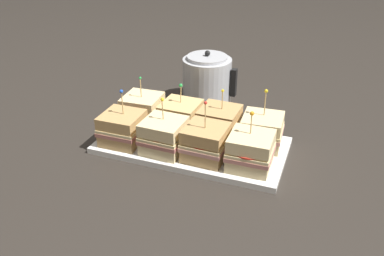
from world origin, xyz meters
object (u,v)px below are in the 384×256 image
(sandwich_back_center_left, at_px, (181,117))
(sandwich_back_far_right, at_px, (262,131))
(sandwich_front_center_left, at_px, (164,136))
(sandwich_front_center_right, at_px, (206,143))
(kettle_steel, at_px, (207,80))
(sandwich_back_center_right, at_px, (219,123))
(sandwich_front_far_right, at_px, (251,151))
(sandwich_front_far_left, at_px, (123,128))
(serving_platter, at_px, (192,145))
(sandwich_back_far_left, at_px, (143,110))

(sandwich_back_center_left, distance_m, sandwich_back_far_right, 0.26)
(sandwich_front_center_left, height_order, sandwich_front_center_right, sandwich_front_center_right)
(kettle_steel, bearing_deg, sandwich_back_center_right, -64.19)
(sandwich_front_far_right, height_order, sandwich_back_center_right, sandwich_front_far_right)
(sandwich_front_center_left, relative_size, sandwich_front_far_right, 1.01)
(sandwich_front_center_left, distance_m, sandwich_front_far_right, 0.26)
(sandwich_back_center_right, relative_size, sandwich_back_far_right, 0.92)
(sandwich_front_far_left, xyz_separation_m, sandwich_back_far_right, (0.40, 0.13, 0.00))
(sandwich_front_center_right, xyz_separation_m, sandwich_back_center_right, (0.00, 0.13, 0.00))
(serving_platter, relative_size, kettle_steel, 2.81)
(sandwich_back_center_left, bearing_deg, sandwich_front_center_right, -45.25)
(sandwich_front_far_right, relative_size, sandwich_back_center_left, 1.05)
(sandwich_back_center_left, xyz_separation_m, sandwich_back_center_right, (0.13, -0.00, 0.00))
(sandwich_back_far_left, bearing_deg, kettle_steel, 64.13)
(sandwich_front_far_left, xyz_separation_m, sandwich_back_center_left, (0.14, 0.13, 0.00))
(sandwich_back_far_left, bearing_deg, serving_platter, -18.19)
(serving_platter, relative_size, sandwich_back_far_left, 3.38)
(sandwich_back_center_left, bearing_deg, sandwich_back_far_left, -178.97)
(sandwich_back_far_left, bearing_deg, sandwich_front_center_left, -44.48)
(sandwich_front_center_right, bearing_deg, sandwich_back_far_right, 43.86)
(sandwich_back_far_right, height_order, kettle_steel, kettle_steel)
(sandwich_back_far_left, bearing_deg, sandwich_back_center_right, -0.19)
(sandwich_front_center_right, height_order, sandwich_back_far_left, sandwich_front_center_right)
(sandwich_front_far_right, bearing_deg, sandwich_back_center_right, 135.34)
(sandwich_front_center_left, height_order, sandwich_back_far_right, sandwich_back_far_right)
(sandwich_front_far_right, bearing_deg, sandwich_front_far_left, -179.52)
(kettle_steel, bearing_deg, sandwich_front_center_right, -71.86)
(sandwich_front_center_left, distance_m, sandwich_front_center_right, 0.13)
(sandwich_back_center_left, xyz_separation_m, kettle_steel, (-0.00, 0.27, 0.02))
(serving_platter, height_order, sandwich_back_far_left, sandwich_back_far_left)
(sandwich_front_center_left, bearing_deg, sandwich_front_far_right, 1.26)
(sandwich_front_far_right, height_order, kettle_steel, kettle_steel)
(sandwich_front_center_left, xyz_separation_m, sandwich_back_center_left, (-0.00, 0.14, -0.00))
(sandwich_front_center_right, xyz_separation_m, sandwich_back_far_left, (-0.26, 0.13, 0.00))
(serving_platter, relative_size, sandwich_front_far_left, 3.30)
(sandwich_back_center_right, height_order, sandwich_back_far_right, sandwich_back_far_right)
(serving_platter, height_order, sandwich_front_far_right, sandwich_front_far_right)
(serving_platter, height_order, sandwich_back_center_left, sandwich_back_center_left)
(sandwich_front_far_left, relative_size, sandwich_back_center_left, 1.10)
(sandwich_back_far_left, relative_size, kettle_steel, 0.83)
(sandwich_back_far_left, relative_size, sandwich_back_far_right, 0.95)
(serving_platter, relative_size, sandwich_back_center_right, 3.49)
(sandwich_back_center_left, relative_size, kettle_steel, 0.78)
(sandwich_back_center_right, bearing_deg, kettle_steel, 115.81)
(sandwich_front_far_left, relative_size, sandwich_front_center_left, 1.03)
(sandwich_front_far_left, height_order, sandwich_front_center_right, sandwich_front_center_right)
(sandwich_back_far_left, distance_m, kettle_steel, 0.30)
(sandwich_front_far_left, distance_m, sandwich_back_center_left, 0.19)
(sandwich_front_far_left, xyz_separation_m, sandwich_front_center_left, (0.14, -0.00, 0.00))
(sandwich_front_center_right, relative_size, sandwich_back_center_right, 1.10)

